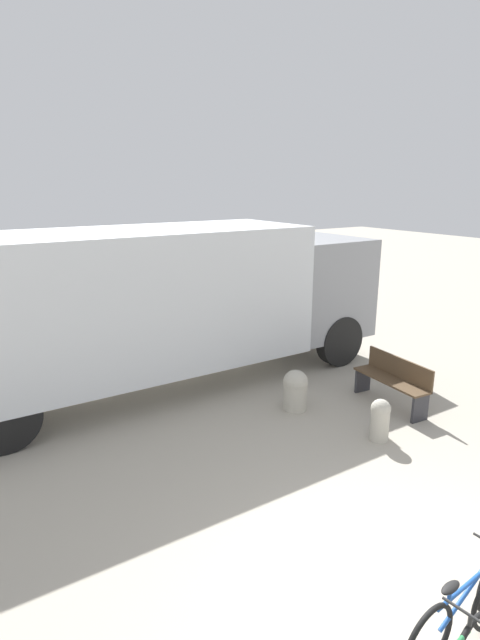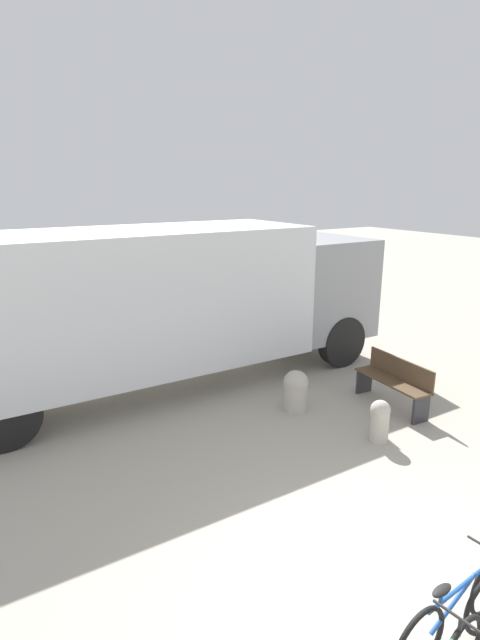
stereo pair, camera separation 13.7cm
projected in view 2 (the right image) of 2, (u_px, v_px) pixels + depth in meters
ground_plane at (431, 636)px, 4.32m from camera, size 60.00×60.00×0.00m
delivery_truck at (155, 300)px, 9.16m from camera, size 9.32×2.35×3.01m
park_bench at (395, 380)px, 8.66m from camera, size 0.52×1.52×0.86m
bicycle_middle at (457, 610)px, 4.17m from camera, size 1.70×0.44×0.73m
bollard_near_bench at (380, 419)px, 7.49m from camera, size 0.30×0.30×0.67m
bollard_far_bench at (296, 389)px, 8.55m from camera, size 0.43×0.43×0.71m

